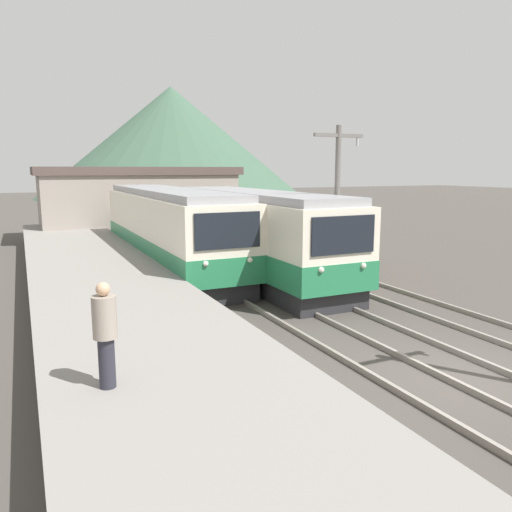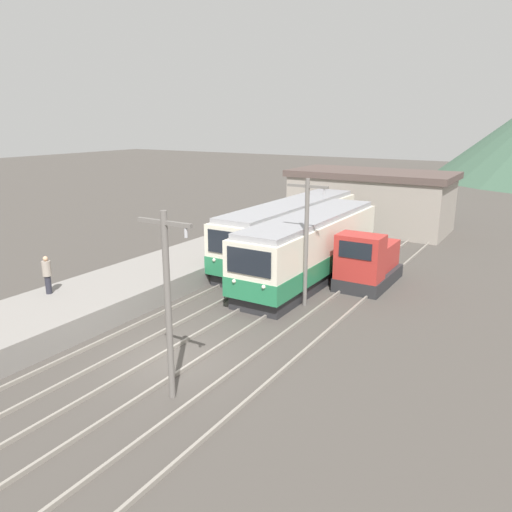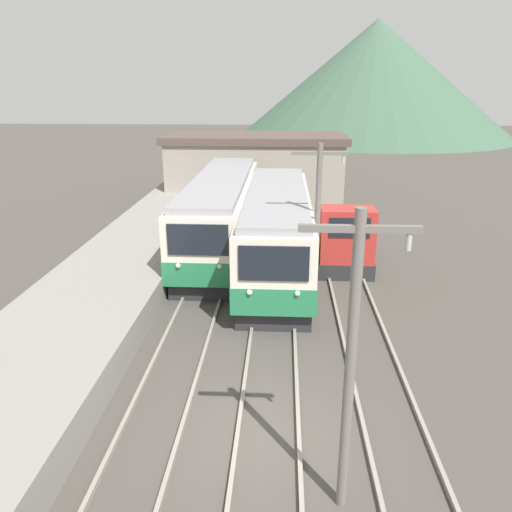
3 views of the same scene
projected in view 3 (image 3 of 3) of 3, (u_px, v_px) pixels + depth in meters
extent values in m
plane|color=#47423D|center=(260.00, 436.00, 11.79)|extent=(200.00, 200.00, 0.00)
cube|color=gray|center=(121.00, 429.00, 11.94)|extent=(0.10, 60.00, 0.14)
cube|color=gray|center=(181.00, 431.00, 11.86)|extent=(0.10, 60.00, 0.14)
cube|color=gray|center=(238.00, 433.00, 11.79)|extent=(0.10, 60.00, 0.14)
cube|color=gray|center=(299.00, 435.00, 11.72)|extent=(0.10, 60.00, 0.14)
cube|color=gray|center=(366.00, 437.00, 11.64)|extent=(0.10, 60.00, 0.14)
cube|color=gray|center=(428.00, 440.00, 11.56)|extent=(0.10, 60.00, 0.14)
cube|color=#28282B|center=(222.00, 241.00, 25.44)|extent=(2.58, 13.52, 0.70)
cube|color=silver|center=(221.00, 209.00, 24.90)|extent=(2.80, 14.09, 2.66)
cube|color=#267A4C|center=(222.00, 225.00, 25.18)|extent=(2.84, 14.13, 0.96)
cube|color=black|center=(198.00, 240.00, 18.05)|extent=(2.24, 0.06, 1.17)
sphere|color=silver|center=(178.00, 266.00, 18.40)|extent=(0.18, 0.18, 0.18)
sphere|color=silver|center=(220.00, 267.00, 18.32)|extent=(0.18, 0.18, 0.18)
cube|color=#939399|center=(221.00, 180.00, 24.43)|extent=(2.46, 13.52, 0.28)
cube|color=#28282B|center=(276.00, 262.00, 22.38)|extent=(2.58, 12.08, 0.70)
cube|color=silver|center=(277.00, 226.00, 21.84)|extent=(2.80, 12.58, 2.63)
cube|color=#267A4C|center=(276.00, 245.00, 22.12)|extent=(2.84, 12.62, 0.95)
cube|color=black|center=(274.00, 264.00, 15.70)|extent=(2.24, 0.06, 1.16)
sphere|color=silver|center=(249.00, 292.00, 16.05)|extent=(0.18, 0.18, 0.18)
sphere|color=silver|center=(297.00, 293.00, 15.98)|extent=(0.18, 0.18, 0.18)
cube|color=#939399|center=(277.00, 194.00, 21.37)|extent=(2.46, 12.08, 0.28)
cube|color=#28282B|center=(341.00, 256.00, 23.17)|extent=(2.40, 4.59, 0.70)
cube|color=#B22D28|center=(347.00, 235.00, 21.21)|extent=(2.28, 1.47, 2.30)
cube|color=black|center=(350.00, 228.00, 20.34)|extent=(1.68, 0.04, 0.83)
cube|color=#B22D28|center=(340.00, 230.00, 23.53)|extent=(1.92, 3.02, 1.40)
cylinder|color=black|center=(342.00, 210.00, 23.22)|extent=(0.16, 0.16, 0.50)
cylinder|color=slate|center=(350.00, 371.00, 8.92)|extent=(0.20, 0.20, 6.00)
cube|color=slate|center=(360.00, 229.00, 8.06)|extent=(2.00, 0.12, 0.12)
cylinder|color=#B2B2B7|center=(409.00, 241.00, 8.09)|extent=(0.10, 0.10, 0.30)
cylinder|color=slate|center=(317.00, 228.00, 17.92)|extent=(0.20, 0.20, 6.00)
cube|color=slate|center=(320.00, 153.00, 17.06)|extent=(2.00, 0.12, 0.12)
cylinder|color=#B2B2B7|center=(343.00, 160.00, 17.09)|extent=(0.10, 0.10, 0.30)
cube|color=gray|center=(256.00, 171.00, 35.77)|extent=(12.00, 6.00, 4.13)
cube|color=#51423D|center=(256.00, 138.00, 35.02)|extent=(12.60, 6.30, 0.50)
cone|color=#3D5B47|center=(375.00, 80.00, 78.07)|extent=(43.03, 43.03, 17.60)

